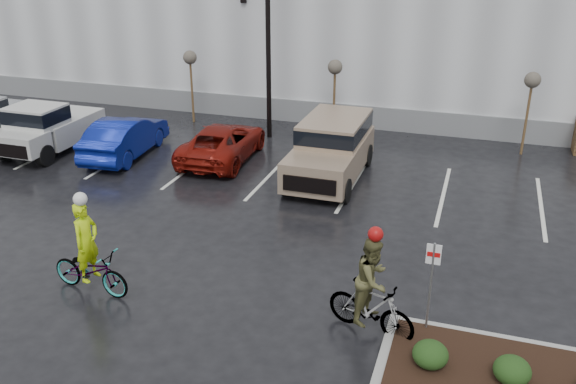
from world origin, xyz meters
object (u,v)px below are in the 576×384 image
(fire_lane_sign, at_px, (431,278))
(cyclist_hivis, at_px, (89,262))
(cyclist_olive, at_px, (372,296))
(sapling_east, at_px, (532,85))
(pickup_white, at_px, (54,124))
(car_blue, at_px, (125,137))
(sapling_mid, at_px, (335,71))
(sapling_west, at_px, (190,61))
(car_red, at_px, (223,142))
(suv_tan, at_px, (330,151))

(fire_lane_sign, distance_m, cyclist_hivis, 7.84)
(cyclist_hivis, relative_size, cyclist_olive, 1.02)
(sapling_east, bearing_deg, pickup_white, -164.07)
(sapling_east, relative_size, pickup_white, 0.62)
(car_blue, bearing_deg, cyclist_hivis, 112.12)
(sapling_east, bearing_deg, sapling_mid, 180.00)
(sapling_east, xyz_separation_m, cyclist_olive, (-3.35, -13.09, -1.82))
(sapling_west, height_order, cyclist_hivis, sapling_west)
(fire_lane_sign, relative_size, car_red, 0.46)
(fire_lane_sign, xyz_separation_m, cyclist_hivis, (-7.78, -0.74, -0.62))
(pickup_white, xyz_separation_m, cyclist_olive, (14.19, -8.09, -0.07))
(car_red, bearing_deg, cyclist_hivis, 91.53)
(car_blue, height_order, car_red, car_blue)
(sapling_west, distance_m, suv_tan, 9.14)
(fire_lane_sign, xyz_separation_m, car_blue, (-12.23, 7.90, -0.65))
(suv_tan, bearing_deg, fire_lane_sign, -62.29)
(sapling_west, relative_size, pickup_white, 0.62)
(sapling_west, height_order, sapling_east, same)
(sapling_east, xyz_separation_m, suv_tan, (-6.41, -4.79, -1.70))
(sapling_east, xyz_separation_m, car_blue, (-14.43, -4.90, -1.97))
(sapling_mid, distance_m, fire_lane_sign, 13.92)
(pickup_white, xyz_separation_m, car_red, (6.81, 0.89, -0.31))
(cyclist_hivis, bearing_deg, sapling_east, -30.76)
(cyclist_hivis, bearing_deg, fire_lane_sign, -78.94)
(car_red, bearing_deg, suv_tan, 168.12)
(car_red, relative_size, suv_tan, 0.94)
(fire_lane_sign, bearing_deg, sapling_mid, 112.49)
(fire_lane_sign, xyz_separation_m, car_red, (-8.53, 8.68, -0.74))
(car_blue, bearing_deg, pickup_white, -3.16)
(pickup_white, bearing_deg, sapling_east, 15.93)
(sapling_west, distance_m, car_red, 5.65)
(sapling_mid, bearing_deg, fire_lane_sign, -67.51)
(sapling_west, distance_m, fire_lane_sign, 17.46)
(cyclist_olive, bearing_deg, sapling_east, 1.98)
(fire_lane_sign, bearing_deg, car_blue, 147.13)
(suv_tan, relative_size, cyclist_hivis, 1.99)
(pickup_white, xyz_separation_m, car_blue, (3.11, 0.11, -0.22))
(sapling_east, bearing_deg, fire_lane_sign, -99.75)
(sapling_east, bearing_deg, cyclist_olive, -104.36)
(sapling_west, relative_size, cyclist_hivis, 1.25)
(suv_tan, distance_m, cyclist_olive, 8.85)
(sapling_mid, distance_m, sapling_east, 7.50)
(sapling_west, height_order, sapling_mid, same)
(sapling_west, xyz_separation_m, sapling_east, (14.00, 0.00, 0.00))
(pickup_white, bearing_deg, car_red, 7.44)
(car_blue, bearing_deg, fire_lane_sign, 142.01)
(sapling_west, distance_m, car_blue, 5.30)
(car_red, bearing_deg, sapling_east, -162.01)
(sapling_west, xyz_separation_m, suv_tan, (7.59, -4.79, -1.70))
(suv_tan, relative_size, cyclist_olive, 2.02)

